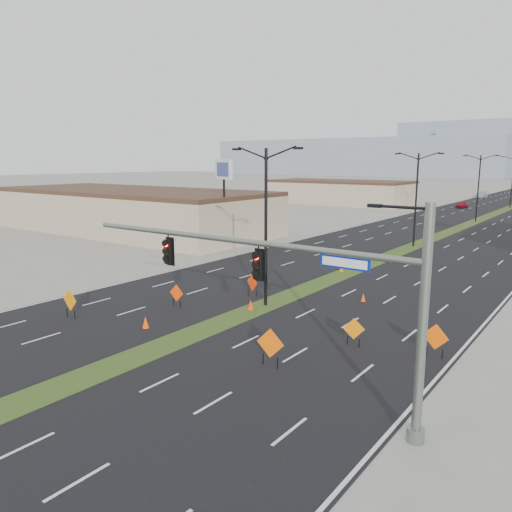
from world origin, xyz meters
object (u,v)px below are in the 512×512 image
Objects in this scene: construction_sign_5 at (435,338)px; cone_3 at (341,269)px; construction_sign_2 at (252,283)px; cone_1 at (251,305)px; streetlight_0 at (266,223)px; cone_2 at (363,298)px; car_far at (481,195)px; construction_sign_0 at (70,301)px; construction_sign_3 at (270,344)px; streetlight_1 at (416,197)px; car_left at (462,205)px; construction_sign_4 at (354,330)px; construction_sign_1 at (176,294)px; streetlight_3 at (512,180)px; pole_sign_west at (224,176)px; cone_0 at (146,322)px; streetlight_2 at (478,186)px; signal_mast at (299,283)px.

construction_sign_5 reaches higher than cone_3.
construction_sign_2 is 3.26m from cone_1.
streetlight_0 is at bearing 174.81° from construction_sign_5.
cone_3 reaches higher than cone_2.
car_far is 7.68× the size of cone_1.
construction_sign_3 reaches higher than construction_sign_0.
streetlight_1 reaches higher than cone_2.
streetlight_1 is at bearing 92.25° from construction_sign_3.
construction_sign_2 is at bearing -83.04° from car_left.
construction_sign_4 is at bearing -22.51° from streetlight_0.
construction_sign_1 is at bearing -98.05° from streetlight_1.
cone_3 is at bearing 126.12° from cone_2.
streetlight_1 reaches higher than construction_sign_5.
car_left is 87.10m from construction_sign_0.
pole_sign_west is (-15.74, -69.27, 2.21)m from streetlight_3.
streetlight_2 is at bearing 87.41° from cone_0.
streetlight_0 is at bearing 135.47° from construction_sign_4.
streetlight_1 is 6.23× the size of construction_sign_2.
construction_sign_0 is at bearing -102.00° from streetlight_1.
cone_3 is (-0.31, 13.11, -0.01)m from cone_1.
cone_0 is at bearing -110.75° from streetlight_0.
construction_sign_3 is at bearing -80.82° from streetlight_1.
cone_0 is at bearing -121.80° from cone_2.
streetlight_3 is 15.22× the size of cone_3.
signal_mast reaches higher than construction_sign_1.
streetlight_1 is 1.00× the size of streetlight_3.
construction_sign_5 is (11.50, -58.35, -4.42)m from streetlight_2.
cone_0 is (-8.67, 0.26, -0.74)m from construction_sign_3.
cone_0 is (1.59, -4.01, -0.52)m from construction_sign_1.
streetlight_0 is at bearing 130.54° from signal_mast.
car_far reaches higher than construction_sign_4.
cone_3 is at bearing 136.75° from construction_sign_5.
car_far is 109.72m from cone_1.
streetlight_0 is 1.92× the size of car_far.
streetlight_1 is 14.88× the size of cone_0.
construction_sign_5 is (11.50, -2.35, -4.42)m from streetlight_0.
cone_2 is 8.79m from cone_3.
cone_1 is at bearing 47.74° from construction_sign_0.
cone_2 is at bearing -86.61° from streetlight_3.
car_far is at bearing 97.59° from streetlight_1.
construction_sign_1 is at bearing 111.66° from cone_0.
cone_2 is (6.70, 3.39, -0.67)m from construction_sign_2.
construction_sign_1 reaches higher than cone_3.
construction_sign_1 is at bearing -104.59° from cone_3.
streetlight_2 reaches higher than cone_3.
construction_sign_4 is 8.40m from cone_2.
streetlight_2 is 5.93× the size of construction_sign_5.
construction_sign_1 is (-13.02, 6.43, -3.94)m from signal_mast.
construction_sign_3 is 20.56m from cone_3.
signal_mast is at bearing -44.97° from construction_sign_3.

